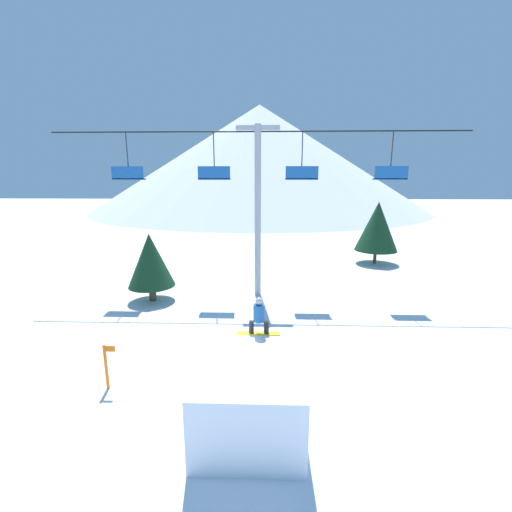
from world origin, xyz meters
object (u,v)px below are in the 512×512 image
at_px(pine_tree_near, 150,260).
at_px(snow_ramp, 250,391).
at_px(trail_marker, 106,366).
at_px(snowboarder, 259,316).

bearing_deg(pine_tree_near, snow_ramp, -58.36).
xyz_separation_m(snow_ramp, trail_marker, (-4.80, 1.45, -0.15)).
distance_m(pine_tree_near, trail_marker, 8.67).
bearing_deg(trail_marker, pine_tree_near, 98.71).
height_order(snow_ramp, pine_tree_near, pine_tree_near).
relative_size(snow_ramp, pine_tree_near, 0.99).
bearing_deg(pine_tree_near, snowboarder, -52.83).
height_order(snowboarder, pine_tree_near, pine_tree_near).
relative_size(snow_ramp, snowboarder, 2.81).
relative_size(snowboarder, pine_tree_near, 0.35).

